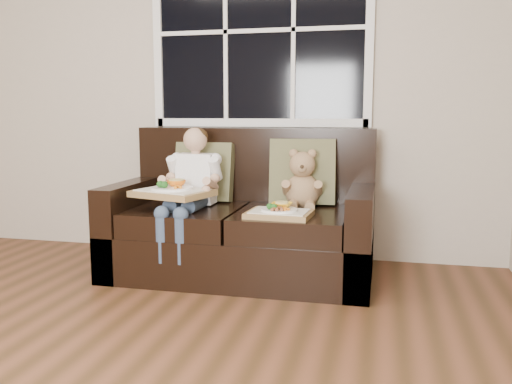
% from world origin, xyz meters
% --- Properties ---
extents(window_back, '(1.62, 0.04, 1.37)m').
position_xyz_m(window_back, '(0.48, 2.48, 1.65)').
color(window_back, black).
rests_on(window_back, room_walls).
extents(loveseat, '(1.70, 0.92, 0.96)m').
position_xyz_m(loveseat, '(0.48, 2.02, 0.31)').
color(loveseat, black).
rests_on(loveseat, ground).
extents(pillow_left, '(0.41, 0.18, 0.42)m').
position_xyz_m(pillow_left, '(0.15, 2.17, 0.65)').
color(pillow_left, '#6D6743').
rests_on(pillow_left, loveseat).
extents(pillow_right, '(0.46, 0.25, 0.45)m').
position_xyz_m(pillow_right, '(0.85, 2.17, 0.67)').
color(pillow_right, '#6D6743').
rests_on(pillow_right, loveseat).
extents(child, '(0.35, 0.59, 0.80)m').
position_xyz_m(child, '(0.15, 1.90, 0.63)').
color(child, white).
rests_on(child, loveseat).
extents(teddy_bear, '(0.25, 0.31, 0.40)m').
position_xyz_m(teddy_bear, '(0.87, 2.06, 0.61)').
color(teddy_bear, tan).
rests_on(teddy_bear, loveseat).
extents(tray_left, '(0.53, 0.46, 0.10)m').
position_xyz_m(tray_left, '(0.09, 1.73, 0.58)').
color(tray_left, '#9A7945').
rests_on(tray_left, child).
extents(tray_right, '(0.40, 0.31, 0.09)m').
position_xyz_m(tray_right, '(0.78, 1.70, 0.48)').
color(tray_right, '#9A7945').
rests_on(tray_right, loveseat).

